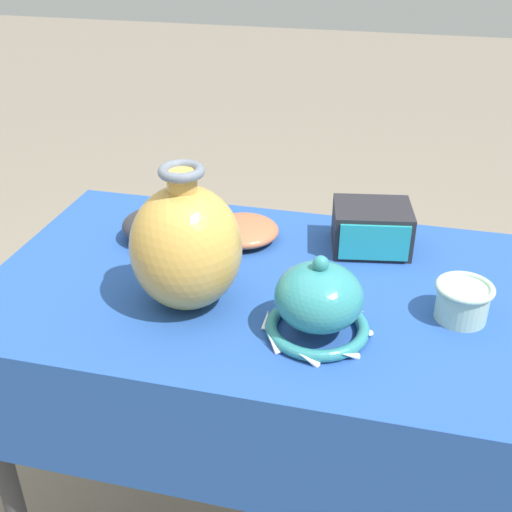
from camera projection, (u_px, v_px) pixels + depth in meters
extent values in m
cylinder|color=#38383D|center=(8.00, 482.00, 1.37)|extent=(0.04, 0.04, 0.75)
cylinder|color=#38383D|center=(116.00, 332.00, 1.83)|extent=(0.04, 0.04, 0.75)
cylinder|color=#38383D|center=(460.00, 385.00, 1.64)|extent=(0.04, 0.04, 0.75)
cube|color=#38383D|center=(254.00, 289.00, 1.31)|extent=(1.05, 0.65, 0.03)
cube|color=#234C9E|center=(254.00, 282.00, 1.30)|extent=(1.07, 0.67, 0.01)
cube|color=#234C9E|center=(206.00, 450.00, 1.08)|extent=(1.07, 0.01, 0.26)
ellipsoid|color=gold|center=(186.00, 248.00, 1.17)|extent=(0.21, 0.21, 0.24)
cylinder|color=gold|center=(182.00, 181.00, 1.11)|extent=(0.05, 0.05, 0.04)
torus|color=slate|center=(181.00, 171.00, 1.10)|extent=(0.08, 0.08, 0.02)
torus|color=teal|center=(317.00, 327.00, 1.14)|extent=(0.19, 0.19, 0.02)
ellipsoid|color=teal|center=(319.00, 297.00, 1.11)|extent=(0.16, 0.16, 0.12)
sphere|color=teal|center=(321.00, 264.00, 1.08)|extent=(0.03, 0.03, 0.03)
cone|color=white|center=(370.00, 335.00, 1.12)|extent=(0.01, 0.04, 0.03)
cone|color=white|center=(358.00, 312.00, 1.18)|extent=(0.04, 0.04, 0.03)
cone|color=white|center=(325.00, 299.00, 1.22)|extent=(0.04, 0.01, 0.03)
cone|color=white|center=(288.00, 302.00, 1.21)|extent=(0.04, 0.04, 0.03)
cone|color=white|center=(266.00, 320.00, 1.16)|extent=(0.01, 0.04, 0.03)
cone|color=white|center=(273.00, 344.00, 1.10)|extent=(0.04, 0.04, 0.03)
cone|color=white|center=(308.00, 359.00, 1.06)|extent=(0.04, 0.01, 0.03)
cone|color=white|center=(350.00, 355.00, 1.07)|extent=(0.04, 0.04, 0.03)
cube|color=#232328|center=(371.00, 227.00, 1.40)|extent=(0.19, 0.16, 0.10)
cube|color=teal|center=(374.00, 243.00, 1.34)|extent=(0.14, 0.03, 0.08)
cylinder|color=#A8CCB7|center=(462.00, 303.00, 1.17)|extent=(0.09, 0.09, 0.07)
torus|color=#A8CCB7|center=(465.00, 288.00, 1.15)|extent=(0.11, 0.11, 0.01)
ellipsoid|color=#2D2D33|center=(153.00, 226.00, 1.44)|extent=(0.14, 0.14, 0.07)
ellipsoid|color=#BC6642|center=(243.00, 230.00, 1.44)|extent=(0.16, 0.16, 0.04)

